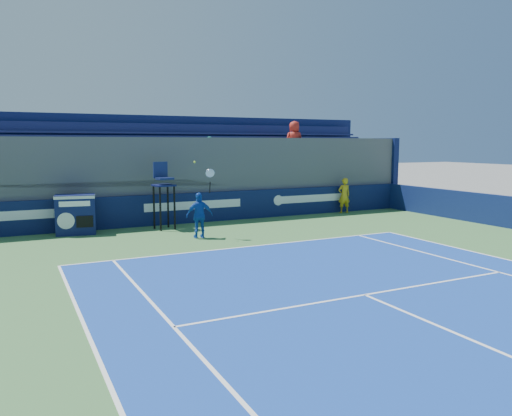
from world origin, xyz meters
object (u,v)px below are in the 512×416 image
ball_person (344,195)px  match_clock (76,213)px  umpire_chair (163,188)px  tennis_player (200,215)px

ball_person → match_clock: (-11.55, -0.26, -0.06)m
ball_person → match_clock: bearing=10.7°
umpire_chair → tennis_player: 2.44m
ball_person → tennis_player: size_ratio=0.62×
umpire_chair → ball_person: bearing=3.7°
ball_person → match_clock: ball_person is taller
ball_person → tennis_player: (-7.94, -2.80, -0.03)m
tennis_player → ball_person: bearing=19.4°
ball_person → match_clock: size_ratio=1.12×
umpire_chair → tennis_player: (0.57, -2.25, -0.75)m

